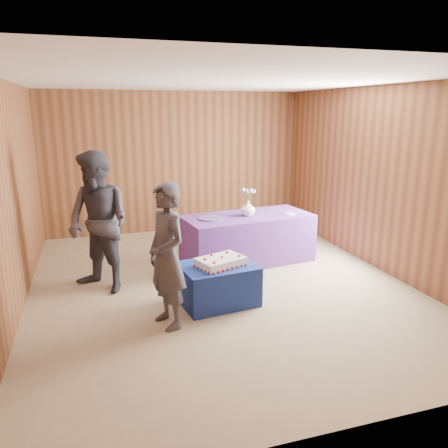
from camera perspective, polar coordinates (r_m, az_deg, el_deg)
name	(u,v)px	position (r m, az deg, el deg)	size (l,w,h in m)	color
ground	(219,284)	(6.11, -0.61, -7.89)	(6.00, 6.00, 0.00)	gray
room_shell	(219,154)	(5.67, -0.66, 9.17)	(5.04, 6.04, 2.72)	brown
cake_table	(217,284)	(5.48, -0.86, -7.82)	(0.90, 0.70, 0.50)	navy
serving_table	(248,238)	(6.92, 3.09, -1.89)	(2.00, 0.90, 0.75)	#6D3799
sheet_cake	(221,262)	(5.35, -0.43, -4.94)	(0.68, 0.57, 0.14)	white
vase	(248,208)	(6.78, 3.14, 2.07)	(0.23, 0.23, 0.24)	white
flower_spray	(248,191)	(6.73, 3.18, 4.32)	(0.23, 0.24, 0.18)	#2E6528
platter	(211,218)	(6.59, -1.72, 0.75)	(0.38, 0.38, 0.02)	#5D4B96
plate	(289,214)	(6.98, 8.51, 1.34)	(0.19, 0.19, 0.01)	silver
cake_slice	(289,212)	(6.97, 8.52, 1.62)	(0.08, 0.07, 0.07)	white
knife	(297,215)	(6.91, 9.47, 1.14)	(0.26, 0.02, 0.00)	silver
guest_left	(167,256)	(4.78, -7.48, -4.22)	(0.59, 0.39, 1.62)	#373741
guest_right	(99,223)	(5.88, -16.06, 0.13)	(0.90, 0.70, 1.86)	#32313B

